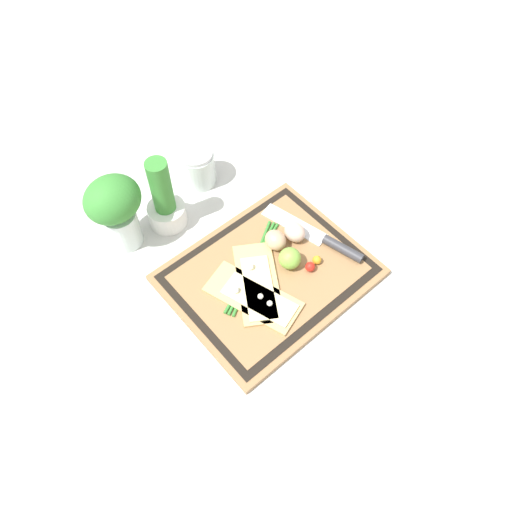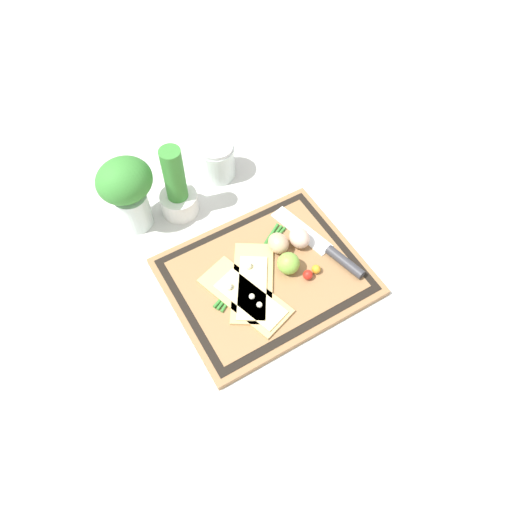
# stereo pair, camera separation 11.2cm
# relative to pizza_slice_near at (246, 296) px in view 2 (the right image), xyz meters

# --- Properties ---
(ground_plane) EXTENTS (6.00, 6.00, 0.00)m
(ground_plane) POSITION_rel_pizza_slice_near_xyz_m (0.07, 0.03, -0.02)
(ground_plane) COLOR silver
(cutting_board) EXTENTS (0.43, 0.35, 0.02)m
(cutting_board) POSITION_rel_pizza_slice_near_xyz_m (0.07, 0.03, -0.01)
(cutting_board) COLOR #997047
(cutting_board) RESTS_ON ground_plane
(pizza_slice_near) EXTENTS (0.15, 0.23, 0.02)m
(pizza_slice_near) POSITION_rel_pizza_slice_near_xyz_m (0.00, 0.00, 0.00)
(pizza_slice_near) COLOR tan
(pizza_slice_near) RESTS_ON cutting_board
(pizza_slice_far) EXTENTS (0.19, 0.22, 0.02)m
(pizza_slice_far) POSITION_rel_pizza_slice_near_xyz_m (0.03, 0.02, 0.00)
(pizza_slice_far) COLOR tan
(pizza_slice_far) RESTS_ON cutting_board
(knife) EXTENTS (0.09, 0.27, 0.02)m
(knife) POSITION_rel_pizza_slice_near_xyz_m (0.23, -0.00, 0.00)
(knife) COLOR silver
(knife) RESTS_ON cutting_board
(egg_brown) EXTENTS (0.05, 0.05, 0.05)m
(egg_brown) POSITION_rel_pizza_slice_near_xyz_m (0.13, 0.07, 0.02)
(egg_brown) COLOR tan
(egg_brown) RESTS_ON cutting_board
(egg_pink) EXTENTS (0.05, 0.05, 0.05)m
(egg_pink) POSITION_rel_pizza_slice_near_xyz_m (0.18, 0.06, 0.02)
(egg_pink) COLOR beige
(egg_pink) RESTS_ON cutting_board
(lime) EXTENTS (0.05, 0.05, 0.05)m
(lime) POSITION_rel_pizza_slice_near_xyz_m (0.12, 0.01, 0.02)
(lime) COLOR #7FB742
(lime) RESTS_ON cutting_board
(cherry_tomato_red) EXTENTS (0.02, 0.02, 0.02)m
(cherry_tomato_red) POSITION_rel_pizza_slice_near_xyz_m (0.14, -0.03, 0.01)
(cherry_tomato_red) COLOR red
(cherry_tomato_red) RESTS_ON cutting_board
(cherry_tomato_yellow) EXTENTS (0.02, 0.02, 0.02)m
(cherry_tomato_yellow) POSITION_rel_pizza_slice_near_xyz_m (0.17, -0.02, 0.00)
(cherry_tomato_yellow) COLOR gold
(cherry_tomato_yellow) RESTS_ON cutting_board
(scallion_bunch) EXTENTS (0.25, 0.14, 0.01)m
(scallion_bunch) POSITION_rel_pizza_slice_near_xyz_m (0.05, 0.06, -0.00)
(scallion_bunch) COLOR #388433
(scallion_bunch) RESTS_ON cutting_board
(herb_pot) EXTENTS (0.09, 0.09, 0.20)m
(herb_pot) POSITION_rel_pizza_slice_near_xyz_m (-0.01, 0.31, 0.05)
(herb_pot) COLOR white
(herb_pot) RESTS_ON ground_plane
(sauce_jar) EXTENTS (0.09, 0.09, 0.10)m
(sauce_jar) POSITION_rel_pizza_slice_near_xyz_m (0.13, 0.37, 0.02)
(sauce_jar) COLOR silver
(sauce_jar) RESTS_ON ground_plane
(herb_glass) EXTENTS (0.13, 0.11, 0.20)m
(herb_glass) POSITION_rel_pizza_slice_near_xyz_m (-0.12, 0.33, 0.10)
(herb_glass) COLOR silver
(herb_glass) RESTS_ON ground_plane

